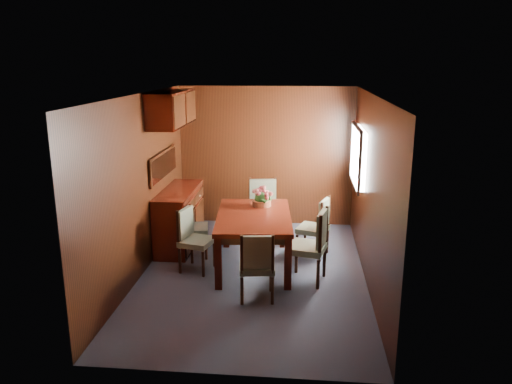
# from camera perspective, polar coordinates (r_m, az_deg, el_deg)

# --- Properties ---
(ground) EXTENTS (4.50, 4.50, 0.00)m
(ground) POSITION_cam_1_polar(r_m,az_deg,el_deg) (6.87, -0.33, -9.38)
(ground) COLOR #303442
(ground) RESTS_ON ground
(room_shell) EXTENTS (3.06, 4.52, 2.41)m
(room_shell) POSITION_cam_1_polar(r_m,az_deg,el_deg) (6.71, -0.95, 4.65)
(room_shell) COLOR black
(room_shell) RESTS_ON ground
(sideboard) EXTENTS (0.48, 1.40, 0.90)m
(sideboard) POSITION_cam_1_polar(r_m,az_deg,el_deg) (7.84, -8.73, -2.91)
(sideboard) COLOR #3A0F07
(sideboard) RESTS_ON ground
(dining_table) EXTENTS (1.14, 1.69, 0.75)m
(dining_table) POSITION_cam_1_polar(r_m,az_deg,el_deg) (6.91, -0.25, -3.46)
(dining_table) COLOR #3A0F07
(dining_table) RESTS_ON ground
(chair_left_near) EXTENTS (0.49, 0.51, 0.89)m
(chair_left_near) POSITION_cam_1_polar(r_m,az_deg,el_deg) (6.90, -7.30, -4.96)
(chair_left_near) COLOR black
(chair_left_near) RESTS_ON ground
(chair_left_far) EXTENTS (0.48, 0.49, 0.89)m
(chair_left_far) POSITION_cam_1_polar(r_m,az_deg,el_deg) (7.40, -7.66, -3.60)
(chair_left_far) COLOR black
(chair_left_far) RESTS_ON ground
(chair_right_near) EXTENTS (0.54, 0.56, 0.98)m
(chair_right_near) POSITION_cam_1_polar(r_m,az_deg,el_deg) (6.50, 6.55, -5.70)
(chair_right_near) COLOR black
(chair_right_near) RESTS_ON ground
(chair_right_far) EXTENTS (0.52, 0.53, 0.89)m
(chair_right_far) POSITION_cam_1_polar(r_m,az_deg,el_deg) (7.35, 7.02, -3.69)
(chair_right_far) COLOR black
(chair_right_far) RESTS_ON ground
(chair_head) EXTENTS (0.46, 0.44, 0.88)m
(chair_head) POSITION_cam_1_polar(r_m,az_deg,el_deg) (5.98, 0.12, -8.10)
(chair_head) COLOR black
(chair_head) RESTS_ON ground
(chair_foot) EXTENTS (0.54, 0.53, 0.99)m
(chair_foot) POSITION_cam_1_polar(r_m,az_deg,el_deg) (8.02, 0.85, -1.61)
(chair_foot) COLOR black
(chair_foot) RESTS_ON ground
(flower_centerpiece) EXTENTS (0.29, 0.29, 0.29)m
(flower_centerpiece) POSITION_cam_1_polar(r_m,az_deg,el_deg) (7.26, 0.65, -0.52)
(flower_centerpiece) COLOR #A45732
(flower_centerpiece) RESTS_ON dining_table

